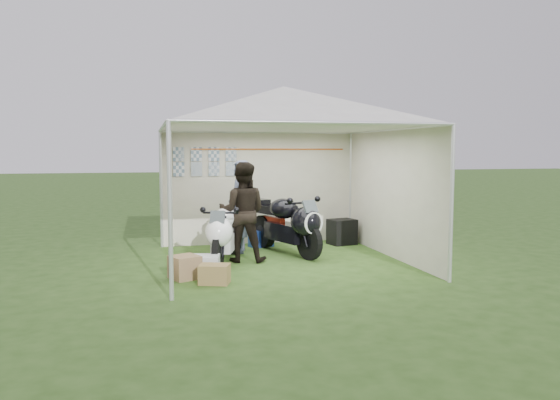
# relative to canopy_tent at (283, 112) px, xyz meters

# --- Properties ---
(ground) EXTENTS (80.00, 80.00, 0.00)m
(ground) POSITION_rel_canopy_tent_xyz_m (0.00, -0.03, -2.58)
(ground) COLOR #2A4A17
(ground) RESTS_ON ground
(canopy_tent) EXTENTS (5.66, 5.66, 3.00)m
(canopy_tent) POSITION_rel_canopy_tent_xyz_m (0.00, 0.00, 0.00)
(canopy_tent) COLOR silver
(canopy_tent) RESTS_ON ground
(motorcycle_white) EXTENTS (0.89, 1.90, 0.97)m
(motorcycle_white) POSITION_rel_canopy_tent_xyz_m (-1.00, 0.13, -2.03)
(motorcycle_white) COLOR black
(motorcycle_white) RESTS_ON ground
(motorcycle_black) EXTENTS (1.01, 2.07, 1.06)m
(motorcycle_black) POSITION_rel_canopy_tent_xyz_m (0.26, 0.61, -1.98)
(motorcycle_black) COLOR black
(motorcycle_black) RESTS_ON ground
(paddock_stand) EXTENTS (0.52, 0.42, 0.34)m
(paddock_stand) POSITION_rel_canopy_tent_xyz_m (-0.07, 1.53, -2.41)
(paddock_stand) COLOR #2545AD
(paddock_stand) RESTS_ON ground
(person_dark_jacket) EXTENTS (1.00, 0.88, 1.73)m
(person_dark_jacket) POSITION_rel_canopy_tent_xyz_m (-0.68, 0.20, -1.71)
(person_dark_jacket) COLOR black
(person_dark_jacket) RESTS_ON ground
(person_blue_jacket) EXTENTS (0.53, 0.70, 1.74)m
(person_blue_jacket) POSITION_rel_canopy_tent_xyz_m (-0.59, 1.03, -1.70)
(person_blue_jacket) COLOR #515974
(person_blue_jacket) RESTS_ON ground
(equipment_box) EXTENTS (0.59, 0.51, 0.52)m
(equipment_box) POSITION_rel_canopy_tent_xyz_m (1.60, 1.40, -2.32)
(equipment_box) COLOR black
(equipment_box) RESTS_ON ground
(crate_0) EXTENTS (0.55, 0.47, 0.32)m
(crate_0) POSITION_rel_canopy_tent_xyz_m (-1.46, -0.78, -2.42)
(crate_0) COLOR silver
(crate_0) RESTS_ON ground
(crate_1) EXTENTS (0.51, 0.51, 0.35)m
(crate_1) POSITION_rel_canopy_tent_xyz_m (-1.75, -0.88, -2.40)
(crate_1) COLOR olive
(crate_1) RESTS_ON ground
(crate_2) EXTENTS (0.33, 0.29, 0.20)m
(crate_2) POSITION_rel_canopy_tent_xyz_m (-1.36, -0.82, -2.47)
(crate_2) COLOR #BABFC3
(crate_2) RESTS_ON ground
(crate_3) EXTENTS (0.50, 0.43, 0.28)m
(crate_3) POSITION_rel_canopy_tent_xyz_m (-1.35, -1.29, -2.43)
(crate_3) COLOR olive
(crate_3) RESTS_ON ground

